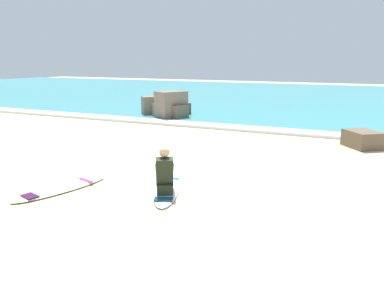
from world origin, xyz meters
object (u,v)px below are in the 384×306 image
at_px(surfboard_spare_near, 61,189).
at_px(shoreline_rock, 362,139).
at_px(surfboard_main, 167,189).
at_px(surfer_seated, 165,174).

height_order(surfboard_spare_near, shoreline_rock, shoreline_rock).
height_order(surfboard_main, surfboard_spare_near, same).
xyz_separation_m(surfer_seated, surfboard_spare_near, (-2.13, -0.67, -0.40)).
bearing_deg(surfboard_spare_near, surfboard_main, 24.65).
xyz_separation_m(surfer_seated, shoreline_rock, (3.48, 6.44, -0.17)).
bearing_deg(surfer_seated, shoreline_rock, 61.61).
xyz_separation_m(surfboard_main, shoreline_rock, (3.58, 6.17, 0.23)).
bearing_deg(shoreline_rock, surfboard_spare_near, -128.29).
distance_m(surfboard_main, surfboard_spare_near, 2.23).
distance_m(surfer_seated, surfboard_spare_near, 2.26).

